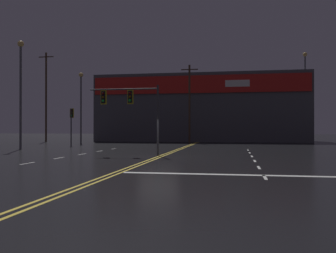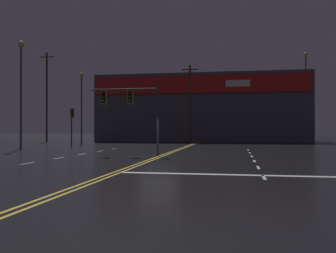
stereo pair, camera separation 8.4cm
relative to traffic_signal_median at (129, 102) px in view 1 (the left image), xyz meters
name	(u,v)px [view 1 (the left image)]	position (x,y,z in m)	size (l,w,h in m)	color
ground_plane	(158,157)	(2.38, -1.36, -3.68)	(200.00, 200.00, 0.00)	black
road_markings	(174,160)	(3.69, -3.20, -3.68)	(17.77, 60.00, 0.01)	gold
traffic_signal_median	(129,102)	(0.00, 0.00, 0.00)	(4.92, 0.36, 4.83)	#38383D
traffic_signal_corner_northwest	(72,118)	(-9.83, 12.30, -0.76)	(0.42, 0.36, 3.98)	#38383D
streetlight_near_right	(21,80)	(-11.48, 5.36, 2.46)	(0.56, 0.56, 9.66)	#59595E
streetlight_median_approach	(305,87)	(16.27, 25.86, 3.60)	(0.56, 0.56, 11.75)	#59595E
streetlight_far_left	(81,98)	(-11.73, 19.18, 2.02)	(0.56, 0.56, 8.85)	#59595E
building_backdrop	(201,109)	(2.38, 30.55, 1.08)	(29.90, 10.23, 9.50)	#4C4C51
utility_pole_row	(194,97)	(2.00, 23.50, 2.22)	(46.19, 0.26, 12.48)	#4C3828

